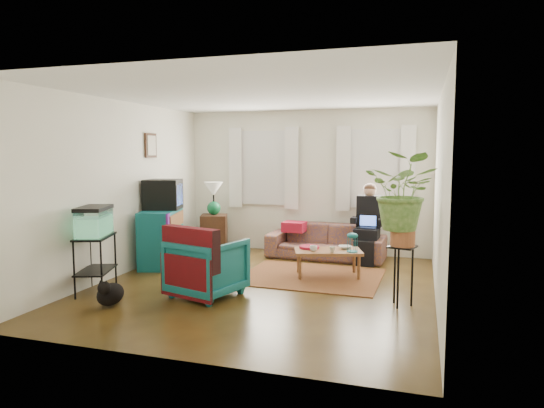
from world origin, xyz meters
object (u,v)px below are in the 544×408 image
(armchair, at_px, (207,264))
(coffee_table, at_px, (328,263))
(aquarium_stand, at_px, (96,264))
(sofa, at_px, (326,236))
(side_table, at_px, (214,233))
(plant_stand, at_px, (402,276))
(dresser, at_px, (161,238))

(armchair, height_order, coffee_table, armchair)
(aquarium_stand, relative_size, armchair, 0.91)
(sofa, height_order, aquarium_stand, sofa)
(side_table, bearing_deg, plant_stand, -34.14)
(coffee_table, relative_size, plant_stand, 1.33)
(armchair, xyz_separation_m, plant_stand, (2.40, 0.30, -0.05))
(armchair, xyz_separation_m, coffee_table, (1.30, 1.40, -0.21))
(dresser, bearing_deg, side_table, 60.45)
(armchair, bearing_deg, plant_stand, -156.56)
(aquarium_stand, xyz_separation_m, coffee_table, (2.75, 1.71, -0.18))
(dresser, relative_size, aquarium_stand, 1.35)
(dresser, height_order, armchair, dresser)
(aquarium_stand, bearing_deg, coffee_table, 13.12)
(sofa, bearing_deg, plant_stand, -57.21)
(plant_stand, bearing_deg, dresser, 164.93)
(sofa, xyz_separation_m, plant_stand, (1.37, -2.38, -0.03))
(dresser, distance_m, aquarium_stand, 1.65)
(armchair, distance_m, coffee_table, 1.92)
(side_table, bearing_deg, sofa, 0.11)
(dresser, bearing_deg, armchair, -58.07)
(dresser, height_order, coffee_table, dresser)
(armchair, bearing_deg, aquarium_stand, 28.67)
(plant_stand, bearing_deg, armchair, -172.94)
(aquarium_stand, distance_m, armchair, 1.48)
(side_table, relative_size, dresser, 0.67)
(armchair, bearing_deg, side_table, -51.26)
(side_table, bearing_deg, armchair, -67.64)
(plant_stand, bearing_deg, sofa, 120.06)
(sofa, distance_m, armchair, 2.86)
(sofa, bearing_deg, coffee_table, -75.04)
(sofa, relative_size, coffee_table, 2.07)
(sofa, height_order, side_table, sofa)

